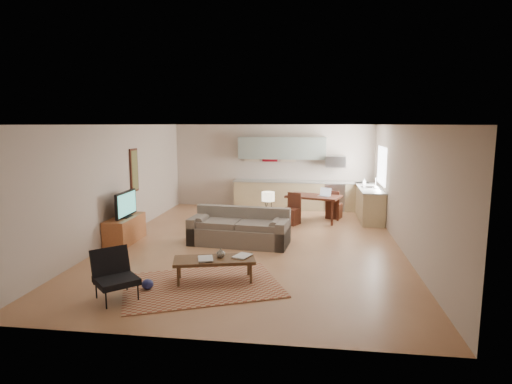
# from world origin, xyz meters

# --- Properties ---
(room) EXTENTS (9.00, 9.00, 9.00)m
(room) POSITION_xyz_m (0.00, 0.00, 1.35)
(room) COLOR #9F6B46
(room) RESTS_ON ground
(kitchen_counter_back) EXTENTS (4.26, 0.64, 0.92)m
(kitchen_counter_back) POSITION_xyz_m (0.90, 4.18, 0.46)
(kitchen_counter_back) COLOR tan
(kitchen_counter_back) RESTS_ON ground
(kitchen_counter_right) EXTENTS (0.64, 2.26, 0.92)m
(kitchen_counter_right) POSITION_xyz_m (2.93, 3.00, 0.46)
(kitchen_counter_right) COLOR tan
(kitchen_counter_right) RESTS_ON ground
(kitchen_range) EXTENTS (0.62, 0.62, 0.90)m
(kitchen_range) POSITION_xyz_m (2.00, 4.18, 0.45)
(kitchen_range) COLOR #A5A8AD
(kitchen_range) RESTS_ON ground
(kitchen_microwave) EXTENTS (0.62, 0.40, 0.35)m
(kitchen_microwave) POSITION_xyz_m (2.00, 4.20, 1.55)
(kitchen_microwave) COLOR #A5A8AD
(kitchen_microwave) RESTS_ON room
(upper_cabinets) EXTENTS (2.80, 0.34, 0.70)m
(upper_cabinets) POSITION_xyz_m (0.30, 4.33, 1.95)
(upper_cabinets) COLOR gray
(upper_cabinets) RESTS_ON room
(window_right) EXTENTS (0.02, 1.40, 1.05)m
(window_right) POSITION_xyz_m (3.23, 3.00, 1.55)
(window_right) COLOR white
(window_right) RESTS_ON room
(wall_art_left) EXTENTS (0.06, 0.42, 1.10)m
(wall_art_left) POSITION_xyz_m (-3.21, 0.90, 1.55)
(wall_art_left) COLOR olive
(wall_art_left) RESTS_ON room
(triptych) EXTENTS (1.70, 0.04, 0.50)m
(triptych) POSITION_xyz_m (-0.10, 4.47, 1.75)
(triptych) COLOR beige
(triptych) RESTS_ON room
(rug) EXTENTS (3.06, 2.65, 0.02)m
(rug) POSITION_xyz_m (-0.53, -2.70, 0.01)
(rug) COLOR brown
(rug) RESTS_ON floor
(sofa) EXTENTS (2.42, 1.25, 0.81)m
(sofa) POSITION_xyz_m (-0.33, -0.10, 0.40)
(sofa) COLOR #64594F
(sofa) RESTS_ON floor
(coffee_table) EXTENTS (1.50, 0.89, 0.42)m
(coffee_table) POSITION_xyz_m (-0.35, -2.48, 0.21)
(coffee_table) COLOR #482F1A
(coffee_table) RESTS_ON floor
(book_a) EXTENTS (0.43, 0.47, 0.03)m
(book_a) POSITION_xyz_m (-0.61, -2.61, 0.43)
(book_a) COLOR maroon
(book_a) RESTS_ON coffee_table
(book_b) EXTENTS (0.47, 0.50, 0.03)m
(book_b) POSITION_xyz_m (-0.00, -2.28, 0.43)
(book_b) COLOR navy
(book_b) RESTS_ON coffee_table
(vase) EXTENTS (0.17, 0.17, 0.17)m
(vase) POSITION_xyz_m (-0.26, -2.40, 0.50)
(vase) COLOR black
(vase) RESTS_ON coffee_table
(armchair) EXTENTS (0.97, 0.97, 0.78)m
(armchair) POSITION_xyz_m (-1.68, -3.44, 0.39)
(armchair) COLOR black
(armchair) RESTS_ON floor
(tv_credenza) EXTENTS (0.50, 1.29, 0.60)m
(tv_credenza) POSITION_xyz_m (-2.98, -0.29, 0.30)
(tv_credenza) COLOR brown
(tv_credenza) RESTS_ON floor
(tv) EXTENTS (0.10, 1.00, 0.60)m
(tv) POSITION_xyz_m (-2.93, -0.29, 0.90)
(tv) COLOR black
(tv) RESTS_ON tv_credenza
(console_table) EXTENTS (0.60, 0.46, 0.63)m
(console_table) POSITION_xyz_m (0.26, 0.52, 0.32)
(console_table) COLOR #3B1A11
(console_table) RESTS_ON floor
(table_lamp) EXTENTS (0.37, 0.37, 0.51)m
(table_lamp) POSITION_xyz_m (0.26, 0.52, 0.89)
(table_lamp) COLOR beige
(table_lamp) RESTS_ON console_table
(dining_table) EXTENTS (1.63, 1.22, 0.73)m
(dining_table) POSITION_xyz_m (1.33, 2.50, 0.37)
(dining_table) COLOR #3B1A11
(dining_table) RESTS_ON floor
(dining_chair_near) EXTENTS (0.56, 0.57, 0.86)m
(dining_chair_near) POSITION_xyz_m (0.73, 2.03, 0.43)
(dining_chair_near) COLOR #3B1A11
(dining_chair_near) RESTS_ON floor
(dining_chair_far) EXTENTS (0.52, 0.53, 0.83)m
(dining_chair_far) POSITION_xyz_m (1.93, 2.97, 0.42)
(dining_chair_far) COLOR #3B1A11
(dining_chair_far) RESTS_ON floor
(laptop) EXTENTS (0.38, 0.34, 0.23)m
(laptop) POSITION_xyz_m (1.62, 2.40, 0.85)
(laptop) COLOR #A5A8AD
(laptop) RESTS_ON dining_table
(soap_bottle) EXTENTS (0.11, 0.11, 0.19)m
(soap_bottle) POSITION_xyz_m (2.83, 3.59, 1.02)
(soap_bottle) COLOR beige
(soap_bottle) RESTS_ON kitchen_counter_right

